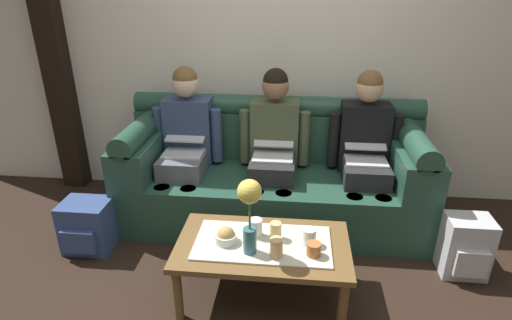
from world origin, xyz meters
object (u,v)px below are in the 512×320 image
cup_near_right (276,247)px  person_right (365,146)px  cup_far_left (314,249)px  backpack_right (465,247)px  cup_far_right (256,228)px  flower_vase (250,205)px  cup_far_center (309,237)px  coffee_table (263,249)px  cup_near_left (276,231)px  backpack_left (88,226)px  couch (273,175)px  person_middle (274,142)px  person_left (186,139)px  snack_bowl (226,236)px

cup_near_right → person_right: bearing=60.6°
cup_far_left → backpack_right: cup_far_left is taller
cup_far_right → backpack_right: cup_far_right is taller
flower_vase → cup_far_center: bearing=18.3°
coffee_table → cup_far_center: (0.27, 0.01, 0.11)m
cup_far_right → coffee_table: bearing=-52.4°
backpack_right → coffee_table: bearing=-165.1°
cup_near_left → backpack_left: bearing=167.1°
backpack_left → cup_near_left: bearing=-12.9°
cup_far_center → coffee_table: bearing=-178.2°
person_right → backpack_right: 0.98m
couch → person_middle: person_middle is taller
person_left → cup_far_center: size_ratio=11.95×
backpack_left → coffee_table: bearing=-15.6°
cup_far_left → person_middle: bearing=105.6°
cup_near_right → backpack_left: cup_near_right is taller
couch → cup_far_right: size_ratio=21.11×
snack_bowl → coffee_table: bearing=5.2°
person_left → snack_bowl: person_left is taller
person_middle → person_right: 0.71m
person_middle → coffee_table: 1.02m
person_right → flower_vase: person_right is taller
cup_far_left → cup_far_center: bearing=103.8°
backpack_left → person_left: bearing=45.0°
cup_near_right → cup_far_right: same height
cup_near_right → cup_far_left: 0.21m
coffee_table → cup_far_left: cup_far_left is taller
coffee_table → backpack_right: bearing=14.9°
cup_near_right → cup_far_left: size_ratio=1.37×
person_left → person_right: (1.41, 0.00, -0.00)m
cup_near_left → cup_far_center: 0.20m
person_right → cup_far_left: 1.16m
cup_far_right → backpack_left: (-1.26, 0.30, -0.27)m
person_right → flower_vase: size_ratio=2.66×
person_right → cup_far_left: size_ratio=14.86×
person_left → cup_near_right: (0.79, -1.10, -0.20)m
cup_far_left → backpack_right: bearing=23.6°
cup_near_right → backpack_right: size_ratio=0.27×
person_middle → backpack_right: size_ratio=2.93×
backpack_right → flower_vase: bearing=-161.8°
person_right → cup_near_left: person_right is taller
couch → coffee_table: bearing=-90.0°
cup_far_center → cup_near_left: bearing=168.6°
person_middle → coffee_table: bearing=-90.0°
couch → coffee_table: couch is taller
person_right → coffee_table: bearing=-126.0°
couch → person_middle: (0.00, -0.00, 0.29)m
snack_bowl → cup_near_left: (0.29, 0.07, 0.02)m
flower_vase → snack_bowl: (-0.15, 0.08, -0.27)m
flower_vase → person_right: bearing=54.4°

